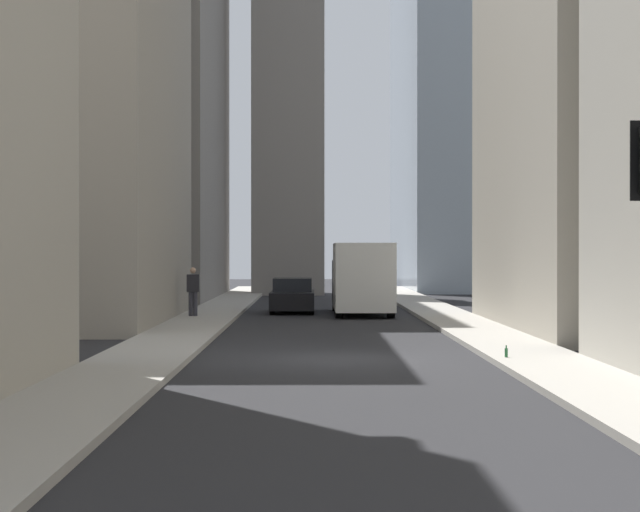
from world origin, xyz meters
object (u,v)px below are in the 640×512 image
object	(u,v)px
sedan_black	(293,296)
discarded_bottle	(506,352)
pedestrian	(193,289)
delivery_truck	(362,278)

from	to	relation	value
sedan_black	discarded_bottle	xyz separation A→B (m)	(-18.84, -5.14, -0.42)
sedan_black	pedestrian	world-z (taller)	pedestrian
sedan_black	discarded_bottle	size ratio (longest dim) A/B	15.93
sedan_black	pedestrian	distance (m)	5.67
delivery_truck	sedan_black	xyz separation A→B (m)	(1.27, 2.80, -0.80)
sedan_black	pedestrian	bearing A→B (deg)	140.45
delivery_truck	pedestrian	xyz separation A→B (m)	(-3.09, 6.40, -0.34)
delivery_truck	discarded_bottle	distance (m)	17.76
pedestrian	discarded_bottle	bearing A→B (deg)	-148.89
sedan_black	delivery_truck	bearing A→B (deg)	-114.45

